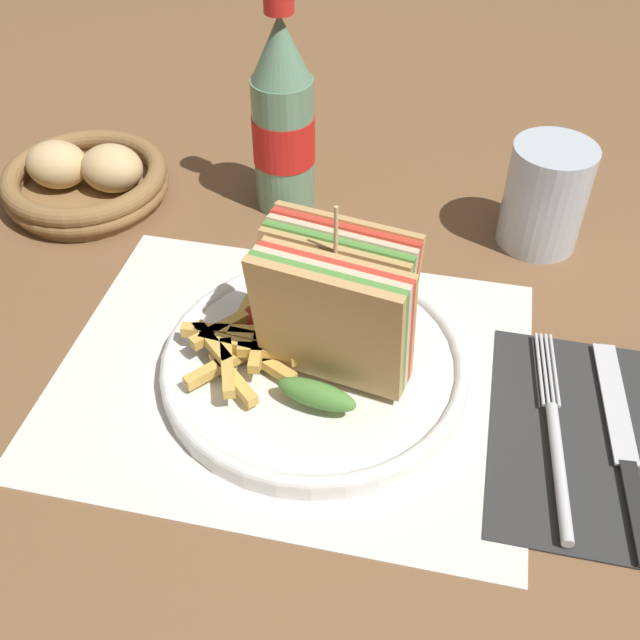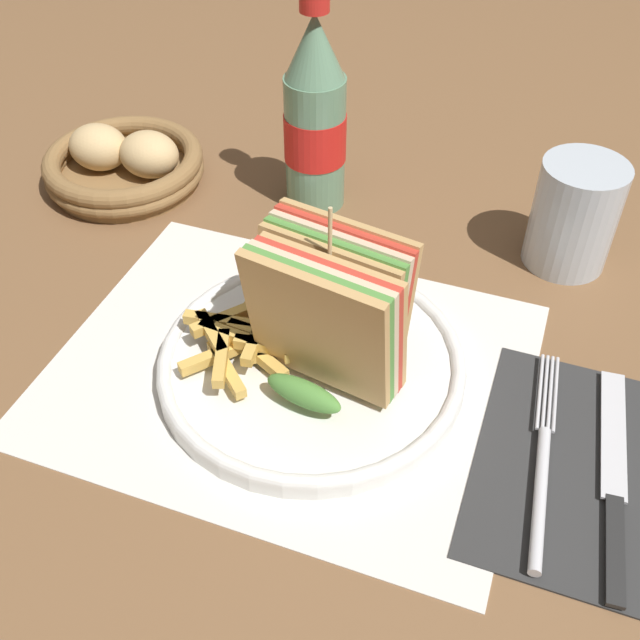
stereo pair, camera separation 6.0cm
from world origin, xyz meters
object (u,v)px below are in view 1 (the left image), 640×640
plate_main (315,363)px  fork (556,447)px  club_sandwich (334,313)px  glass_near (544,202)px  coke_bottle_near (283,120)px  knife (623,442)px  bread_basket (86,180)px

plate_main → fork: plate_main is taller
club_sandwich → fork: 0.19m
plate_main → fork: bearing=-12.7°
glass_near → coke_bottle_near: bearing=177.3°
coke_bottle_near → glass_near: (0.26, -0.01, -0.05)m
fork → coke_bottle_near: size_ratio=0.90×
plate_main → glass_near: (0.18, 0.22, 0.03)m
fork → knife: bearing=14.2°
knife → bread_basket: size_ratio=1.21×
fork → bread_basket: bearing=149.0°
coke_bottle_near → club_sandwich: bearing=-67.5°
plate_main → glass_near: glass_near is taller
club_sandwich → knife: (0.22, -0.02, -0.07)m
plate_main → bread_basket: 0.35m
fork → bread_basket: bread_basket is taller
knife → bread_basket: (-0.53, 0.22, 0.02)m
fork → coke_bottle_near: (-0.27, 0.27, 0.09)m
club_sandwich → fork: club_sandwich is taller
plate_main → bread_basket: size_ratio=1.46×
plate_main → knife: 0.24m
club_sandwich → fork: (0.17, -0.04, -0.07)m
fork → coke_bottle_near: 0.40m
plate_main → club_sandwich: club_sandwich is taller
fork → knife: fork is taller
club_sandwich → coke_bottle_near: coke_bottle_near is taller
club_sandwich → knife: club_sandwich is taller
plate_main → club_sandwich: 0.07m
club_sandwich → bread_basket: 0.37m
plate_main → knife: bearing=-6.3°
glass_near → bread_basket: size_ratio=0.61×
knife → coke_bottle_near: coke_bottle_near is taller
coke_bottle_near → bread_basket: coke_bottle_near is taller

